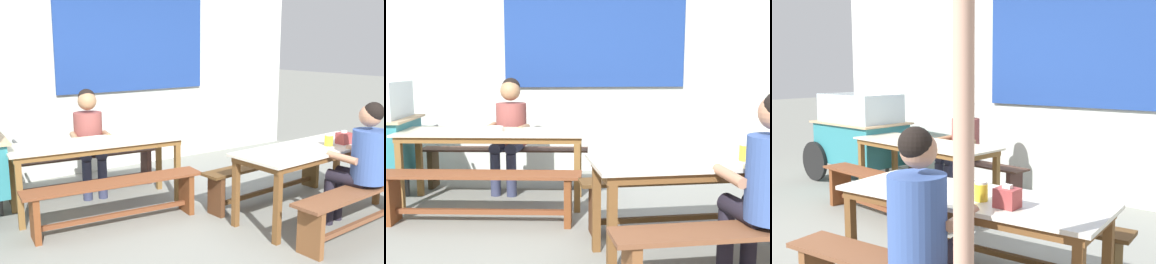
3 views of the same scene
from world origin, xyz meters
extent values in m
plane|color=gray|center=(0.00, 0.00, 0.00)|extent=(40.00, 40.00, 0.00)
cube|color=silver|center=(0.00, 2.51, 1.45)|extent=(7.08, 0.12, 2.90)
cube|color=navy|center=(0.55, 2.42, 1.93)|extent=(2.34, 0.03, 1.59)
cube|color=beige|center=(-0.65, 1.04, 0.75)|extent=(1.95, 0.83, 0.02)
cube|color=brown|center=(-0.65, 1.04, 0.71)|extent=(1.87, 0.76, 0.06)
cube|color=brown|center=(0.24, 1.21, 0.34)|extent=(0.07, 0.07, 0.68)
cube|color=brown|center=(0.19, 0.70, 0.34)|extent=(0.07, 0.07, 0.68)
cube|color=brown|center=(-1.48, 1.39, 0.34)|extent=(0.07, 0.07, 0.68)
cube|color=brown|center=(-1.54, 0.88, 0.34)|extent=(0.07, 0.07, 0.68)
cube|color=beige|center=(1.14, -0.47, 0.74)|extent=(1.92, 0.80, 0.03)
cube|color=brown|center=(1.14, -0.47, 0.70)|extent=(1.83, 0.73, 0.06)
cube|color=brown|center=(0.27, -0.27, 0.33)|extent=(0.06, 0.06, 0.67)
cube|color=brown|center=(0.31, -0.81, 0.33)|extent=(0.06, 0.06, 0.67)
cube|color=#412C22|center=(-0.58, 1.66, 0.46)|extent=(1.95, 0.47, 0.02)
cube|color=#442C27|center=(0.26, 1.57, 0.22)|extent=(0.08, 0.24, 0.45)
cube|color=#42321E|center=(-1.42, 1.74, 0.22)|extent=(0.08, 0.24, 0.45)
cube|color=#412C22|center=(-0.58, 1.66, 0.11)|extent=(1.64, 0.21, 0.04)
cube|color=brown|center=(-0.71, 0.43, 0.45)|extent=(1.86, 0.49, 0.03)
cube|color=brown|center=(0.08, 0.35, 0.22)|extent=(0.09, 0.26, 0.44)
cube|color=brown|center=(-1.50, 0.51, 0.22)|extent=(0.09, 0.26, 0.44)
cube|color=brown|center=(-0.71, 0.43, 0.11)|extent=(1.55, 0.20, 0.04)
cube|color=#53371B|center=(1.10, 0.14, 0.45)|extent=(1.87, 0.39, 0.03)
cube|color=#51301B|center=(0.29, 0.08, 0.22)|extent=(0.08, 0.22, 0.44)
cube|color=#53371B|center=(1.10, 0.14, 0.11)|extent=(1.58, 0.16, 0.04)
cube|color=brown|center=(1.19, -1.09, 0.45)|extent=(1.89, 0.43, 0.03)
cylinder|color=#333333|center=(-1.62, 1.39, 0.14)|extent=(0.05, 0.05, 0.28)
cylinder|color=#3F3F3F|center=(-1.39, 1.37, 0.73)|extent=(0.09, 0.75, 0.04)
cylinder|color=black|center=(1.27, -0.73, 0.23)|extent=(0.11, 0.11, 0.47)
cylinder|color=black|center=(1.09, -0.76, 0.23)|extent=(0.11, 0.11, 0.47)
cylinder|color=black|center=(1.29, -0.90, 0.52)|extent=(0.19, 0.40, 0.13)
cylinder|color=black|center=(1.12, -0.93, 0.52)|extent=(0.19, 0.40, 0.13)
cylinder|color=tan|center=(1.02, -0.94, 0.75)|extent=(0.12, 0.31, 0.09)
cylinder|color=#313652|center=(-0.66, 1.33, 0.23)|extent=(0.11, 0.11, 0.47)
cylinder|color=#313652|center=(-0.48, 1.29, 0.23)|extent=(0.11, 0.11, 0.47)
cylinder|color=#313652|center=(-0.62, 1.50, 0.52)|extent=(0.21, 0.40, 0.13)
cylinder|color=#313652|center=(-0.45, 1.46, 0.52)|extent=(0.21, 0.40, 0.13)
cylinder|color=brown|center=(-0.50, 1.65, 0.75)|extent=(0.34, 0.34, 0.48)
sphere|color=#9A724F|center=(-0.50, 1.63, 1.13)|extent=(0.23, 0.23, 0.23)
sphere|color=black|center=(-0.50, 1.66, 1.17)|extent=(0.21, 0.21, 0.21)
cylinder|color=#9A724F|center=(-0.72, 1.51, 0.73)|extent=(0.13, 0.31, 0.09)
cylinder|color=#9A724F|center=(-0.35, 1.43, 0.73)|extent=(0.13, 0.31, 0.08)
cylinder|color=yellow|center=(1.29, -0.55, 0.81)|extent=(0.09, 0.09, 0.11)
cylinder|color=white|center=(1.29, -0.55, 0.88)|extent=(0.08, 0.08, 0.02)
cylinder|color=silver|center=(-0.63, 1.04, 0.78)|extent=(0.17, 0.17, 0.05)
camera|label=1|loc=(-2.58, -3.64, 1.84)|focal=43.06mm
camera|label=2|loc=(-0.12, -3.65, 1.43)|focal=43.24mm
camera|label=3|loc=(2.98, -2.95, 1.59)|focal=44.28mm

